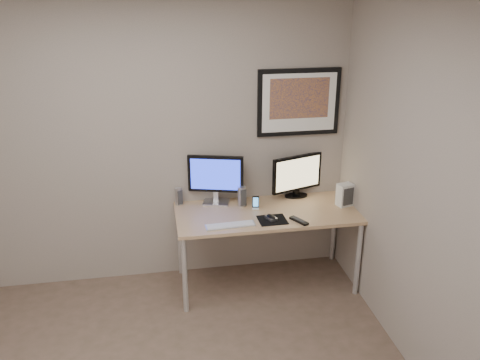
{
  "coord_description": "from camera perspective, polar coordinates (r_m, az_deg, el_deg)",
  "views": [
    {
      "loc": [
        0.06,
        -2.61,
        2.63
      ],
      "look_at": [
        0.72,
        1.1,
        1.15
      ],
      "focal_mm": 38.0,
      "sensor_mm": 36.0,
      "label": 1
    }
  ],
  "objects": [
    {
      "name": "speaker_right",
      "position": [
        4.56,
        0.19,
        -1.84
      ],
      "size": [
        0.09,
        0.09,
        0.19
      ],
      "primitive_type": "cylinder",
      "rotation": [
        0.0,
        0.0,
        0.23
      ],
      "color": "#BCBCC2",
      "rests_on": "desk"
    },
    {
      "name": "mousepad",
      "position": [
        4.34,
        3.65,
        -4.5
      ],
      "size": [
        0.24,
        0.22,
        0.0
      ],
      "primitive_type": "cube",
      "rotation": [
        0.0,
        0.0,
        0.02
      ],
      "color": "black",
      "rests_on": "desk"
    },
    {
      "name": "framed_art",
      "position": [
        4.59,
        6.62,
        8.67
      ],
      "size": [
        0.75,
        0.04,
        0.6
      ],
      "color": "black",
      "rests_on": "room"
    },
    {
      "name": "fan_unit",
      "position": [
        4.67,
        11.7,
        -1.63
      ],
      "size": [
        0.16,
        0.13,
        0.21
      ],
      "primitive_type": "cube",
      "rotation": [
        0.0,
        0.0,
        0.28
      ],
      "color": "silver",
      "rests_on": "desk"
    },
    {
      "name": "phone_dock",
      "position": [
        4.51,
        1.77,
        -2.54
      ],
      "size": [
        0.07,
        0.07,
        0.13
      ],
      "primitive_type": "cube",
      "rotation": [
        0.0,
        0.0,
        -0.17
      ],
      "color": "black",
      "rests_on": "desk"
    },
    {
      "name": "monitor_tv",
      "position": [
        4.74,
        6.41,
        0.55
      ],
      "size": [
        0.5,
        0.19,
        0.41
      ],
      "rotation": [
        0.0,
        0.0,
        0.32
      ],
      "color": "black",
      "rests_on": "desk"
    },
    {
      "name": "room",
      "position": [
        3.22,
        -10.63,
        3.25
      ],
      "size": [
        3.6,
        3.6,
        3.6
      ],
      "color": "white",
      "rests_on": "ground"
    },
    {
      "name": "monitor_large",
      "position": [
        4.56,
        -2.74,
        0.29
      ],
      "size": [
        0.49,
        0.22,
        0.46
      ],
      "rotation": [
        0.0,
        0.0,
        -0.27
      ],
      "color": "#BCBCC2",
      "rests_on": "desk"
    },
    {
      "name": "keyboard",
      "position": [
        4.23,
        -1.1,
        -5.09
      ],
      "size": [
        0.42,
        0.13,
        0.01
      ],
      "primitive_type": "cube",
      "rotation": [
        0.0,
        0.0,
        0.05
      ],
      "color": "#B8B8BC",
      "rests_on": "desk"
    },
    {
      "name": "desk",
      "position": [
        4.52,
        3.0,
        -4.31
      ],
      "size": [
        1.6,
        0.7,
        0.73
      ],
      "color": "olive",
      "rests_on": "floor"
    },
    {
      "name": "remote",
      "position": [
        4.33,
        6.65,
        -4.54
      ],
      "size": [
        0.13,
        0.19,
        0.02
      ],
      "primitive_type": "cube",
      "rotation": [
        0.0,
        0.0,
        0.5
      ],
      "color": "black",
      "rests_on": "desk"
    },
    {
      "name": "speaker_left",
      "position": [
        4.63,
        -6.92,
        -1.83
      ],
      "size": [
        0.08,
        0.08,
        0.16
      ],
      "primitive_type": "cylinder",
      "rotation": [
        0.0,
        0.0,
        0.41
      ],
      "color": "#BCBCC2",
      "rests_on": "desk"
    },
    {
      "name": "mouse",
      "position": [
        4.35,
        3.51,
        -4.16
      ],
      "size": [
        0.09,
        0.12,
        0.04
      ],
      "primitive_type": "ellipsoid",
      "rotation": [
        0.0,
        0.0,
        0.34
      ],
      "color": "black",
      "rests_on": "mousepad"
    }
  ]
}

